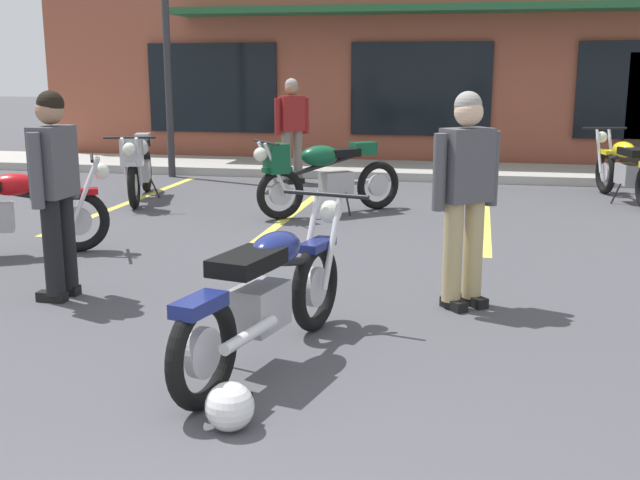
{
  "coord_description": "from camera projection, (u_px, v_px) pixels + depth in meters",
  "views": [
    {
      "loc": [
        1.1,
        -1.78,
        1.85
      ],
      "look_at": [
        -0.07,
        3.93,
        0.55
      ],
      "focal_mm": 43.61,
      "sensor_mm": 36.0,
      "label": 1
    }
  ],
  "objects": [
    {
      "name": "motorcycle_foreground_classic",
      "position": [
        268.0,
        293.0,
        4.88
      ],
      "size": [
        0.82,
        2.08,
        0.98
      ],
      "color": "black",
      "rests_on": "ground_plane"
    },
    {
      "name": "brick_storefront_building",
      "position": [
        430.0,
        68.0,
        16.82
      ],
      "size": [
        15.15,
        6.24,
        3.65
      ],
      "color": "brown",
      "rests_on": "ground_plane"
    },
    {
      "name": "motorcycle_orange_scrambler",
      "position": [
        323.0,
        174.0,
        9.83
      ],
      "size": [
        1.73,
        1.56,
        0.98
      ],
      "color": "black",
      "rests_on": "ground_plane"
    },
    {
      "name": "motorcycle_silver_naked",
      "position": [
        3.0,
        211.0,
        7.66
      ],
      "size": [
        1.92,
        1.26,
        0.98
      ],
      "color": "black",
      "rests_on": "ground_plane"
    },
    {
      "name": "sidewalk_kerb",
      "position": [
        414.0,
        171.0,
        13.65
      ],
      "size": [
        22.0,
        1.8,
        0.14
      ],
      "primitive_type": "cube",
      "color": "#A8A59E",
      "rests_on": "ground_plane"
    },
    {
      "name": "painted_stall_lines",
      "position": [
        391.0,
        210.0,
        10.22
      ],
      "size": [
        7.43,
        4.8,
        0.01
      ],
      "color": "#DBCC4C",
      "rests_on": "ground_plane"
    },
    {
      "name": "person_by_back_row",
      "position": [
        466.0,
        187.0,
        5.94
      ],
      "size": [
        0.53,
        0.45,
        1.68
      ],
      "color": "black",
      "rests_on": "ground_plane"
    },
    {
      "name": "helmet_on_pavement",
      "position": [
        230.0,
        406.0,
        4.03
      ],
      "size": [
        0.26,
        0.26,
        0.26
      ],
      "color": "silver",
      "rests_on": "ground_plane"
    },
    {
      "name": "ground_plane",
      "position": [
        326.0,
        313.0,
        5.98
      ],
      "size": [
        80.0,
        80.0,
        0.0
      ],
      "primitive_type": "plane",
      "color": "#47474C"
    },
    {
      "name": "motorcycle_black_cruiser",
      "position": [
        139.0,
        164.0,
        10.85
      ],
      "size": [
        0.97,
        2.05,
        0.98
      ],
      "color": "black",
      "rests_on": "ground_plane"
    },
    {
      "name": "person_near_building",
      "position": [
        55.0,
        183.0,
        6.15
      ],
      "size": [
        0.28,
        0.6,
        1.68
      ],
      "color": "black",
      "rests_on": "ground_plane"
    },
    {
      "name": "person_in_black_shirt",
      "position": [
        292.0,
        124.0,
        12.49
      ],
      "size": [
        0.54,
        0.45,
        1.68
      ],
      "color": "black",
      "rests_on": "ground_plane"
    },
    {
      "name": "motorcycle_blue_standard",
      "position": [
        626.0,
        169.0,
        10.82
      ],
      "size": [
        0.86,
        2.08,
        0.98
      ],
      "color": "black",
      "rests_on": "ground_plane"
    }
  ]
}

